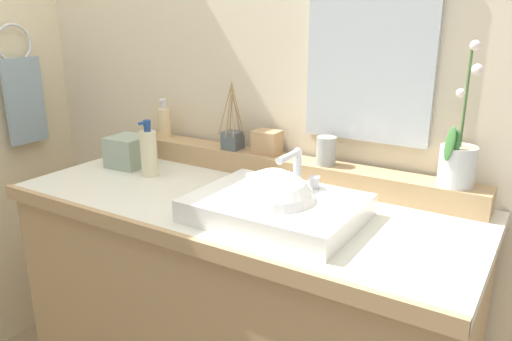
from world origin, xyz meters
The scene contains 15 objects.
wall_back centered at (0.00, 0.42, 1.32)m, with size 3.17×0.20×2.63m, color beige.
vanity_cabinet centered at (0.00, 0.00, 0.44)m, with size 1.43×0.63×0.88m.
back_ledge centered at (0.00, 0.24, 0.91)m, with size 1.35×0.11×0.07m, color tan.
sink_basin centered at (0.17, -0.09, 0.91)m, with size 0.45×0.34×0.27m.
soap_bar centered at (0.04, 0.01, 0.95)m, with size 0.07×0.04×0.02m, color silver.
potted_plant centered at (0.57, 0.24, 1.03)m, with size 0.10×0.11×0.40m.
soap_dispenser centered at (-0.52, 0.25, 1.01)m, with size 0.05×0.05×0.15m.
tumbler_cup centered at (0.17, 0.24, 1.00)m, with size 0.06×0.06×0.09m, color #979995.
reed_diffuser centered at (-0.20, 0.24, 0.99)m, with size 0.08×0.12×0.24m.
trinket_box centered at (-0.06, 0.25, 0.99)m, with size 0.09×0.07×0.08m, color tan.
lotion_bottle centered at (-0.40, 0.02, 0.96)m, with size 0.06×0.06×0.20m.
tissue_box centered at (-0.54, 0.06, 0.93)m, with size 0.13×0.13×0.11m, color #8DA08D.
mirror centered at (0.27, 0.31, 1.31)m, with size 0.40×0.02×0.56m, color silver.
towel_ring centered at (-1.16, 0.07, 1.30)m, with size 0.16×0.16×0.01m, color silver.
hand_towel centered at (-1.14, 0.07, 1.06)m, with size 0.02×0.17×0.36m, color #89A1AD.
Camera 1 is at (0.80, -1.20, 1.42)m, focal length 35.13 mm.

